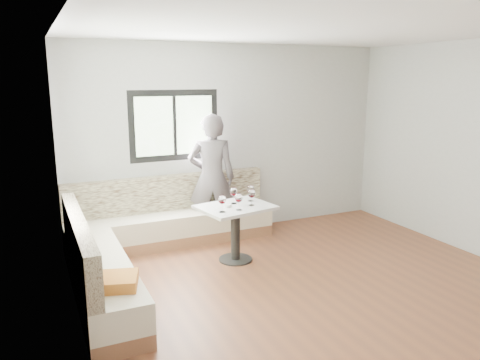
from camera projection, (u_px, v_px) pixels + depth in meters
name	position (u px, v px, depth m)	size (l,w,h in m)	color
room	(319.00, 167.00, 4.85)	(5.01, 5.01, 2.81)	brown
banquette	(145.00, 240.00, 5.84)	(2.90, 2.80, 0.95)	#8C5E42
table	(235.00, 220.00, 5.95)	(1.00, 0.84, 0.73)	black
person	(212.00, 178.00, 6.66)	(0.67, 0.44, 1.83)	#51484C
olive_ramekin	(228.00, 205.00, 5.85)	(0.09, 0.09, 0.04)	white
wine_glass_a	(222.00, 200.00, 5.60)	(0.10, 0.10, 0.22)	white
wine_glass_b	(239.00, 198.00, 5.68)	(0.10, 0.10, 0.22)	white
wine_glass_c	(252.00, 194.00, 5.89)	(0.10, 0.10, 0.22)	white
wine_glass_d	(234.00, 192.00, 5.98)	(0.10, 0.10, 0.22)	white
wine_glass_e	(251.00, 190.00, 6.10)	(0.10, 0.10, 0.22)	white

